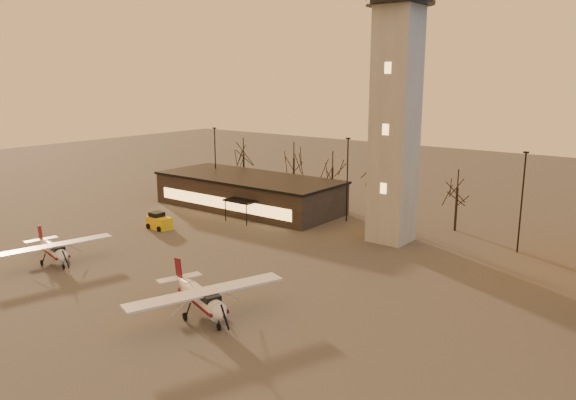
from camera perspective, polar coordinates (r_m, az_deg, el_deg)
The scene contains 8 objects.
ground at distance 38.79m, azimuth -11.21°, elevation -14.14°, with size 220.00×220.00×0.00m, color #3B3936.
control_tower at distance 58.79m, azimuth 10.98°, elevation 11.39°, with size 6.80×6.80×32.60m.
terminal at distance 74.46m, azimuth -4.05°, elevation 0.79°, with size 25.40×12.20×4.30m.
light_poles at distance 60.63m, azimuth 11.40°, elevation 1.00°, with size 58.50×12.25×10.14m.
tree_row at distance 74.45m, azimuth 4.40°, elevation 3.74°, with size 37.20×9.20×8.80m.
cessna_front at distance 41.70m, azimuth -8.49°, elevation -10.38°, with size 9.59×11.70×3.29m.
cessna_rear at distance 57.03m, azimuth -22.57°, elevation -5.05°, with size 8.28×10.39×2.86m.
service_cart at distance 66.33m, azimuth -12.97°, elevation -2.24°, with size 3.05×2.02×1.89m.
Camera 1 is at (26.50, -22.47, 17.25)m, focal length 35.00 mm.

